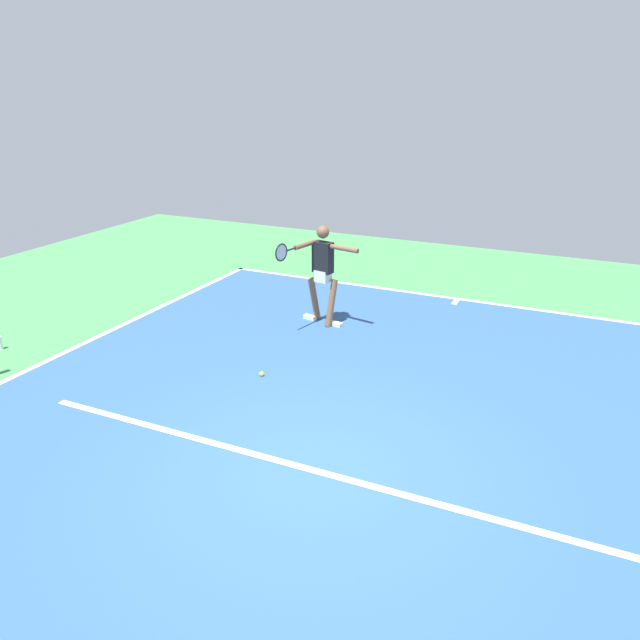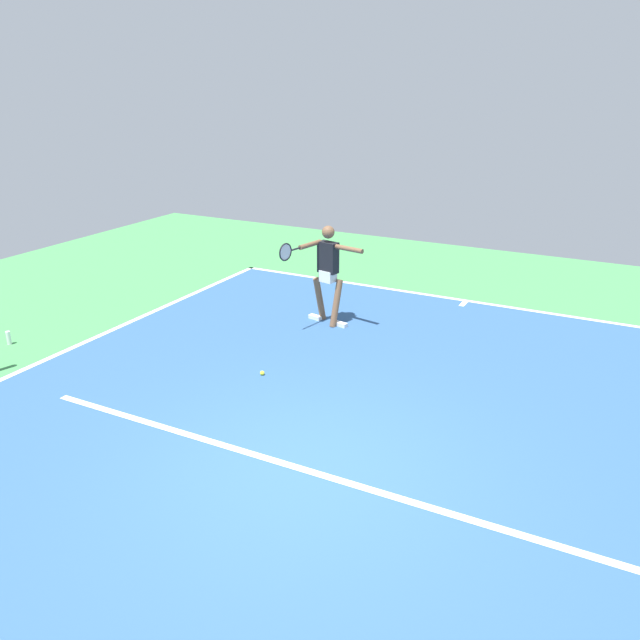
% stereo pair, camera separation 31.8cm
% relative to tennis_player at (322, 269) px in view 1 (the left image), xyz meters
% --- Properties ---
extents(ground_plane, '(21.12, 21.12, 0.00)m').
position_rel_tennis_player_xyz_m(ground_plane, '(-1.83, 4.08, -0.99)').
color(ground_plane, '#428E4C').
extents(court_surface, '(9.94, 12.87, 0.00)m').
position_rel_tennis_player_xyz_m(court_surface, '(-1.83, 4.08, -0.99)').
color(court_surface, '#2D5484').
rests_on(court_surface, ground_plane).
extents(court_line_baseline_near, '(9.94, 0.10, 0.01)m').
position_rel_tennis_player_xyz_m(court_line_baseline_near, '(-1.83, -2.31, -0.98)').
color(court_line_baseline_near, white).
rests_on(court_line_baseline_near, ground_plane).
extents(court_line_service, '(7.45, 0.10, 0.01)m').
position_rel_tennis_player_xyz_m(court_line_service, '(-1.83, 4.09, -0.98)').
color(court_line_service, white).
rests_on(court_line_service, ground_plane).
extents(court_line_centre_mark, '(0.10, 0.30, 0.01)m').
position_rel_tennis_player_xyz_m(court_line_centre_mark, '(-1.83, -2.11, -0.98)').
color(court_line_centre_mark, white).
rests_on(court_line_centre_mark, ground_plane).
extents(tennis_player, '(1.09, 1.17, 1.73)m').
position_rel_tennis_player_xyz_m(tennis_player, '(0.00, 0.00, 0.00)').
color(tennis_player, brown).
rests_on(tennis_player, ground_plane).
extents(tennis_ball_far_corner, '(0.07, 0.07, 0.07)m').
position_rel_tennis_player_xyz_m(tennis_ball_far_corner, '(-0.12, 2.28, -0.95)').
color(tennis_ball_far_corner, yellow).
rests_on(tennis_ball_far_corner, ground_plane).
extents(water_bottle, '(0.07, 0.07, 0.22)m').
position_rel_tennis_player_xyz_m(water_bottle, '(4.09, 3.18, -0.88)').
color(water_bottle, white).
rests_on(water_bottle, ground_plane).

